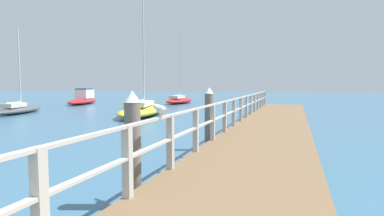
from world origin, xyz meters
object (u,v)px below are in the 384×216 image
(boat_0, at_px, (143,109))
(boat_6, at_px, (18,109))
(dock_piling_far, at_px, (209,119))
(boat_4, at_px, (83,99))
(boat_1, at_px, (179,100))
(dock_piling_near, at_px, (133,149))
(seagull_foreground, at_px, (161,109))

(boat_0, height_order, boat_6, boat_0)
(dock_piling_far, xyz_separation_m, boat_4, (-19.03, 17.70, -0.48))
(boat_1, distance_m, boat_6, 15.94)
(dock_piling_near, height_order, boat_6, boat_6)
(dock_piling_near, bearing_deg, boat_4, 130.12)
(dock_piling_near, distance_m, boat_4, 29.54)
(dock_piling_near, height_order, boat_4, dock_piling_near)
(dock_piling_far, distance_m, boat_6, 18.09)
(boat_6, bearing_deg, seagull_foreground, -52.28)
(seagull_foreground, relative_size, boat_1, 0.05)
(boat_4, bearing_deg, dock_piling_far, -60.96)
(seagull_foreground, relative_size, boat_4, 0.06)
(dock_piling_far, height_order, boat_4, dock_piling_far)
(boat_0, height_order, boat_1, boat_0)
(seagull_foreground, bearing_deg, dock_piling_far, 39.98)
(boat_0, bearing_deg, boat_1, 85.95)
(dock_piling_near, distance_m, dock_piling_far, 4.89)
(dock_piling_near, bearing_deg, boat_1, 109.58)
(boat_0, height_order, boat_4, boat_0)
(boat_1, bearing_deg, dock_piling_far, -63.39)
(seagull_foreground, height_order, boat_4, seagull_foreground)
(boat_1, height_order, boat_6, boat_1)
(dock_piling_near, bearing_deg, boat_0, 117.53)
(boat_1, xyz_separation_m, boat_4, (-9.60, -3.93, 0.19))
(dock_piling_near, height_order, boat_0, boat_0)
(boat_4, bearing_deg, dock_piling_near, -67.93)
(boat_1, bearing_deg, dock_piling_near, -67.38)
(dock_piling_near, distance_m, seagull_foreground, 0.85)
(boat_6, bearing_deg, boat_0, -5.95)
(seagull_foreground, distance_m, boat_4, 29.54)
(boat_0, xyz_separation_m, boat_1, (-2.11, 12.46, -0.04))
(boat_6, bearing_deg, dock_piling_far, -41.11)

